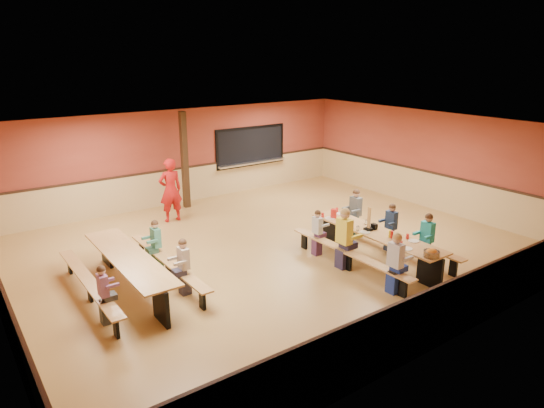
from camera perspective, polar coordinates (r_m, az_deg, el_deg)
ground at (r=12.10m, az=0.13°, el=-5.32°), size 12.00×12.00×0.00m
room_envelope at (r=11.85m, az=0.14°, el=-2.23°), size 12.04×10.04×3.02m
kitchen_pass_through at (r=17.03m, az=-2.51°, el=6.59°), size 2.78×0.28×1.38m
structural_post at (r=15.20m, az=-10.24°, el=5.07°), size 0.18×0.18×3.00m
cafeteria_table_main at (r=11.46m, az=11.99°, el=-4.20°), size 1.91×3.70×0.74m
cafeteria_table_second at (r=10.32m, az=-16.41°, el=-7.03°), size 1.91×3.70×0.74m
seated_child_white_left at (r=10.06m, az=14.28°, el=-6.83°), size 0.40×0.32×1.27m
seated_adult_yellow at (r=10.95m, az=8.46°, el=-4.08°), size 0.46×0.37×1.39m
seated_child_grey_left at (r=11.62m, az=5.34°, el=-3.42°), size 0.32×0.26×1.11m
seated_child_teal_right at (r=11.57m, az=17.74°, el=-4.03°), size 0.37×0.30×1.22m
seated_child_navy_right at (r=12.18m, az=13.80°, el=-2.71°), size 0.35×0.29×1.18m
seated_child_char_right at (r=12.94m, az=9.77°, el=-1.06°), size 0.40×0.32×1.26m
seated_child_purple_sec at (r=9.23m, az=-19.17°, el=-10.12°), size 0.32×0.26×1.11m
seated_child_green_sec at (r=11.07m, az=-13.45°, el=-4.80°), size 0.34×0.28×1.16m
seated_child_tan_sec at (r=9.88m, az=-10.32°, el=-7.32°), size 0.35×0.29×1.17m
standing_woman at (r=14.10m, az=-11.86°, el=1.61°), size 0.69×0.47×1.85m
punch_pitcher at (r=12.12m, az=7.26°, el=-1.12°), size 0.16×0.16×0.22m
chip_bowl at (r=10.30m, az=18.26°, el=-5.51°), size 0.32×0.32×0.15m
napkin_dispenser at (r=11.53m, az=11.92°, el=-2.59°), size 0.10×0.14×0.13m
condiment_mustard at (r=11.09m, az=13.70°, el=-3.41°), size 0.06×0.06×0.17m
condiment_ketchup at (r=11.05m, az=13.93°, el=-3.51°), size 0.06×0.06×0.17m
table_paddle at (r=11.39m, az=11.29°, el=-2.41°), size 0.16×0.16×0.56m
place_settings at (r=11.37m, az=12.08°, el=-2.93°), size 0.65×3.30×0.11m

